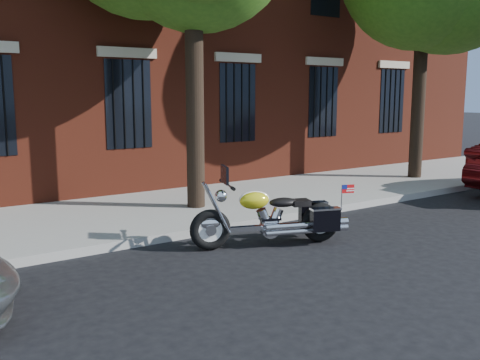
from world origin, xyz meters
TOP-DOWN VIEW (x-y plane):
  - ground at (0.00, 0.00)m, footprint 120.00×120.00m
  - curb at (0.00, 1.38)m, footprint 40.00×0.16m
  - sidewalk at (0.00, 3.26)m, footprint 40.00×3.60m
  - motorcycle at (0.38, 0.14)m, footprint 2.43×1.33m

SIDE VIEW (x-z plane):
  - ground at x=0.00m, z-range 0.00..0.00m
  - curb at x=0.00m, z-range 0.00..0.15m
  - sidewalk at x=0.00m, z-range 0.00..0.15m
  - motorcycle at x=0.38m, z-range -0.22..1.12m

